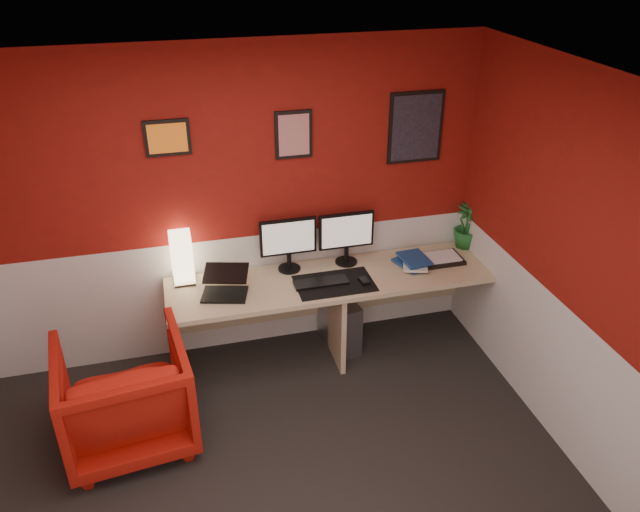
{
  "coord_description": "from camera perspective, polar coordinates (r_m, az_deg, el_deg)",
  "views": [
    {
      "loc": [
        -0.4,
        -2.64,
        3.23
      ],
      "look_at": [
        0.6,
        1.21,
        1.05
      ],
      "focal_mm": 35.06,
      "sensor_mm": 36.0,
      "label": 1
    }
  ],
  "objects": [
    {
      "name": "ground",
      "position": [
        4.19,
        -4.1,
        -21.78
      ],
      "size": [
        4.0,
        3.5,
        0.01
      ],
      "primitive_type": "cube",
      "color": "black",
      "rests_on": "ground"
    },
    {
      "name": "desk_mat",
      "position": [
        4.81,
        1.33,
        -2.51
      ],
      "size": [
        0.6,
        0.38,
        0.01
      ],
      "primitive_type": "cube",
      "color": "black",
      "rests_on": "desk"
    },
    {
      "name": "art_center",
      "position": [
        4.69,
        -2.42,
        11.01
      ],
      "size": [
        0.28,
        0.02,
        0.36
      ],
      "primitive_type": "cube",
      "color": "red",
      "rests_on": "wall_back"
    },
    {
      "name": "monitor_right",
      "position": [
        4.97,
        2.47,
        2.33
      ],
      "size": [
        0.45,
        0.06,
        0.58
      ],
      "primitive_type": "cube",
      "color": "black",
      "rests_on": "desk"
    },
    {
      "name": "armchair",
      "position": [
        4.5,
        -17.34,
        -11.96
      ],
      "size": [
        0.93,
        0.95,
        0.78
      ],
      "primitive_type": "imported",
      "rotation": [
        0.0,
        0.0,
        3.26
      ],
      "color": "#BA1609",
      "rests_on": "ground"
    },
    {
      "name": "shoji_lamp",
      "position": [
        4.85,
        -12.46,
        -0.3
      ],
      "size": [
        0.16,
        0.16,
        0.4
      ],
      "primitive_type": "cube",
      "color": "#FFE5B2",
      "rests_on": "desk"
    },
    {
      "name": "wainscot_back",
      "position": [
        5.18,
        -7.97,
        -3.36
      ],
      "size": [
        4.0,
        0.01,
        1.0
      ],
      "primitive_type": "cube",
      "color": "silver",
      "rests_on": "ground"
    },
    {
      "name": "zen_tray",
      "position": [
        5.21,
        10.92,
        -0.27
      ],
      "size": [
        0.35,
        0.25,
        0.03
      ],
      "primitive_type": "cube",
      "rotation": [
        0.0,
        0.0,
        -0.0
      ],
      "color": "black",
      "rests_on": "desk"
    },
    {
      "name": "wainscot_right",
      "position": [
        4.49,
        22.07,
        -11.24
      ],
      "size": [
        0.01,
        3.5,
        1.0
      ],
      "primitive_type": "cube",
      "color": "silver",
      "rests_on": "ground"
    },
    {
      "name": "art_right",
      "position": [
        4.98,
        8.72,
        11.53
      ],
      "size": [
        0.44,
        0.02,
        0.56
      ],
      "primitive_type": "cube",
      "color": "black",
      "rests_on": "wall_back"
    },
    {
      "name": "art_left",
      "position": [
        4.59,
        -13.76,
        10.44
      ],
      "size": [
        0.32,
        0.02,
        0.26
      ],
      "primitive_type": "cube",
      "color": "orange",
      "rests_on": "wall_back"
    },
    {
      "name": "book_top",
      "position": [
        5.03,
        7.55,
        -0.46
      ],
      "size": [
        0.23,
        0.29,
        0.03
      ],
      "primitive_type": "imported",
      "rotation": [
        0.0,
        0.0,
        0.07
      ],
      "color": "navy",
      "rests_on": "book_middle"
    },
    {
      "name": "ceiling",
      "position": [
        2.77,
        -5.93,
        13.34
      ],
      "size": [
        4.0,
        3.5,
        0.01
      ],
      "primitive_type": "cube",
      "color": "white",
      "rests_on": "ground"
    },
    {
      "name": "book_middle",
      "position": [
        5.05,
        7.6,
        -0.65
      ],
      "size": [
        0.27,
        0.31,
        0.02
      ],
      "primitive_type": "imported",
      "rotation": [
        0.0,
        0.0,
        -0.35
      ],
      "color": "silver",
      "rests_on": "book_bottom"
    },
    {
      "name": "keyboard",
      "position": [
        4.8,
        0.09,
        -2.4
      ],
      "size": [
        0.42,
        0.14,
        0.02
      ],
      "primitive_type": "cube",
      "rotation": [
        0.0,
        0.0,
        -0.0
      ],
      "color": "black",
      "rests_on": "desk_mat"
    },
    {
      "name": "book_bottom",
      "position": [
        5.05,
        7.43,
        -1.01
      ],
      "size": [
        0.28,
        0.32,
        0.03
      ],
      "primitive_type": "imported",
      "rotation": [
        0.0,
        0.0,
        0.3
      ],
      "color": "navy",
      "rests_on": "desk"
    },
    {
      "name": "pc_tower",
      "position": [
        5.27,
        1.8,
        -6.04
      ],
      "size": [
        0.28,
        0.48,
        0.45
      ],
      "primitive_type": "cube",
      "rotation": [
        0.0,
        0.0,
        0.18
      ],
      "color": "#99999E",
      "rests_on": "ground"
    },
    {
      "name": "monitor_left",
      "position": [
        4.87,
        -2.9,
        1.74
      ],
      "size": [
        0.45,
        0.06,
        0.58
      ],
      "primitive_type": "cube",
      "color": "black",
      "rests_on": "desk"
    },
    {
      "name": "mouse",
      "position": [
        4.81,
        4.05,
        -2.29
      ],
      "size": [
        0.07,
        0.1,
        0.03
      ],
      "primitive_type": "cube",
      "rotation": [
        0.0,
        0.0,
        0.09
      ],
      "color": "black",
      "rests_on": "desk_mat"
    },
    {
      "name": "desk",
      "position": [
        5.09,
        1.25,
        -5.5
      ],
      "size": [
        2.6,
        0.65,
        0.73
      ],
      "primitive_type": "cube",
      "color": "tan",
      "rests_on": "ground"
    },
    {
      "name": "potted_plant",
      "position": [
        5.4,
        13.23,
        2.68
      ],
      "size": [
        0.25,
        0.25,
        0.38
      ],
      "primitive_type": "imported",
      "rotation": [
        0.0,
        0.0,
        0.21
      ],
      "color": "#19591E",
      "rests_on": "desk"
    },
    {
      "name": "wall_right",
      "position": [
        4.08,
        24.03,
        -3.04
      ],
      "size": [
        0.01,
        3.5,
        2.5
      ],
      "primitive_type": "cube",
      "color": "maroon",
      "rests_on": "ground"
    },
    {
      "name": "laptop",
      "position": [
        4.66,
        -8.78,
        -2.45
      ],
      "size": [
        0.38,
        0.31,
        0.22
      ],
      "primitive_type": "cube",
      "rotation": [
        0.0,
        0.0,
        -0.27
      ],
      "color": "black",
      "rests_on": "desk"
    },
    {
      "name": "wall_back",
      "position": [
        4.83,
        -8.57,
        4.23
      ],
      "size": [
        4.0,
        0.01,
        2.5
      ],
      "primitive_type": "cube",
      "color": "maroon",
      "rests_on": "ground"
    }
  ]
}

